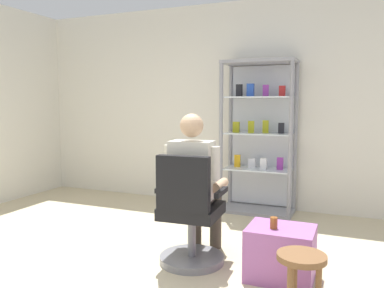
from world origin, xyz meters
name	(u,v)px	position (x,y,z in m)	size (l,w,h in m)	color
back_wall	(235,105)	(0.00, 3.00, 1.35)	(6.00, 0.10, 2.70)	silver
display_cabinet_main	(259,136)	(0.40, 2.76, 0.97)	(0.90, 0.45, 1.90)	gray
office_chair	(190,220)	(0.25, 0.87, 0.39)	(0.58, 0.56, 0.96)	slate
seated_shopkeeper	(196,179)	(0.24, 1.03, 0.71)	(0.50, 0.58, 1.29)	#3F382D
storage_crate	(281,253)	(1.01, 0.90, 0.21)	(0.51, 0.41, 0.41)	#9E599E
tea_glass	(274,223)	(0.96, 0.85, 0.46)	(0.06, 0.06, 0.09)	brown
wooden_stool	(301,266)	(1.23, 0.43, 0.32)	(0.32, 0.32, 0.40)	brown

